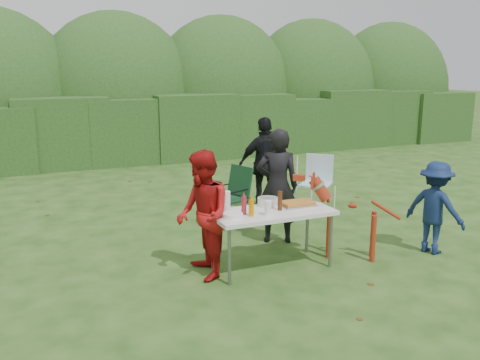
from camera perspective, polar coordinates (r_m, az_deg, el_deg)
name	(u,v)px	position (r m, az deg, el deg)	size (l,w,h in m)	color
ground	(266,272)	(6.34, 2.92, -10.26)	(80.00, 80.00, 0.00)	#1E4211
hedge_row	(130,130)	(13.58, -12.24, 5.55)	(22.00, 1.40, 1.70)	#23471C
shrub_backdrop	(117,97)	(15.08, -13.60, 9.03)	(20.00, 2.60, 3.20)	#3D6628
folding_table	(272,215)	(6.25, 3.60, -3.92)	(1.50, 0.70, 0.74)	silver
person_cook	(277,186)	(7.16, 4.21, -0.68)	(0.60, 0.39, 1.64)	black
person_red_jacket	(203,215)	(5.96, -4.18, -3.96)	(0.74, 0.58, 1.53)	#A81111
person_black_puffy	(265,165)	(8.71, 2.88, 1.73)	(0.96, 0.40, 1.63)	black
child	(435,208)	(7.26, 21.04, -2.91)	(0.81, 0.46, 1.25)	#102049
dog	(352,218)	(6.78, 12.45, -4.22)	(1.12, 0.45, 1.07)	maroon
camping_chair	(231,195)	(8.11, -1.04, -1.70)	(0.57, 0.57, 0.91)	#11351C
lawn_chair	(316,182)	(9.04, 8.49, -0.22)	(0.56, 0.56, 0.94)	#55B2E3
food_tray	(297,205)	(6.47, 6.40, -2.80)	(0.45, 0.30, 0.02)	#B7B7BA
focaccia_bread	(297,203)	(6.47, 6.41, -2.56)	(0.40, 0.26, 0.04)	#B37028
mustard_bottle	(251,208)	(5.97, 1.29, -3.16)	(0.06, 0.06, 0.20)	#C97900
ketchup_bottle	(244,206)	(6.04, 0.44, -2.88)	(0.06, 0.06, 0.22)	maroon
beer_bottle	(280,201)	(6.23, 4.50, -2.33)	(0.06, 0.06, 0.24)	#47230F
paper_towel_roll	(225,202)	(6.12, -1.65, -2.46)	(0.12, 0.12, 0.26)	white
cup_stack	(268,208)	(6.01, 3.17, -3.17)	(0.08, 0.08, 0.18)	white
pasta_bowl	(268,202)	(6.45, 3.13, -2.43)	(0.26, 0.26, 0.10)	silver
plate_stack	(233,215)	(5.95, -0.83, -3.96)	(0.24, 0.24, 0.05)	white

